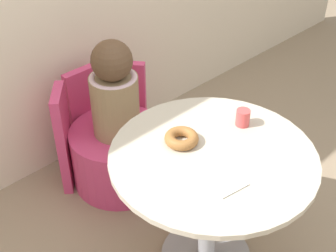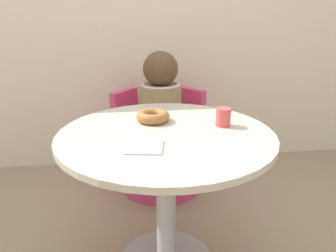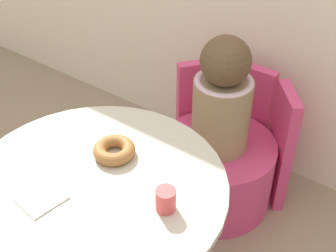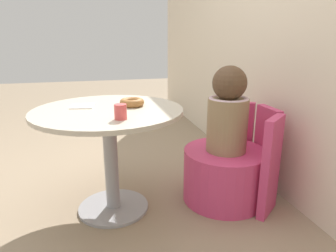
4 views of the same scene
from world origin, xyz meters
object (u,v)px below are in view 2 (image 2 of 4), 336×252
round_table (166,165)px  donut (153,116)px  cup (223,117)px  tub_chair (161,161)px  child_figure (161,98)px

round_table → donut: (-0.04, 0.15, 0.17)m
cup → tub_chair: bearing=105.9°
donut → cup: 0.30m
round_table → child_figure: (0.05, 0.73, 0.10)m
round_table → child_figure: size_ratio=1.61×
cup → child_figure: bearing=105.9°
tub_chair → child_figure: bearing=0.0°
tub_chair → cup: bearing=-74.1°
tub_chair → cup: size_ratio=7.02×
child_figure → cup: 0.71m
donut → child_figure: bearing=80.8°
child_figure → donut: 0.60m
round_table → cup: bearing=11.1°
round_table → cup: 0.31m
tub_chair → child_figure: child_figure is taller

